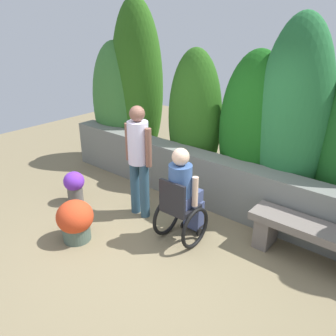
% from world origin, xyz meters
% --- Properties ---
extents(ground_plane, '(12.75, 12.75, 0.00)m').
position_xyz_m(ground_plane, '(0.00, 0.00, 0.00)').
color(ground_plane, '#7D6F51').
extents(stone_retaining_wall, '(6.37, 0.36, 0.83)m').
position_xyz_m(stone_retaining_wall, '(0.00, 1.54, 0.42)').
color(stone_retaining_wall, slate).
rests_on(stone_retaining_wall, ground).
extents(hedge_backdrop, '(6.73, 0.98, 3.17)m').
position_xyz_m(hedge_backdrop, '(-0.21, 2.08, 1.34)').
color(hedge_backdrop, '#3C7835').
rests_on(hedge_backdrop, ground).
extents(stone_bench, '(1.52, 0.41, 0.52)m').
position_xyz_m(stone_bench, '(1.63, 1.12, 0.35)').
color(stone_bench, '#6D645D').
rests_on(stone_bench, ground).
extents(person_in_wheelchair, '(0.53, 0.66, 1.33)m').
position_xyz_m(person_in_wheelchair, '(0.13, 0.51, 0.62)').
color(person_in_wheelchair, black).
rests_on(person_in_wheelchair, ground).
extents(person_standing_companion, '(0.49, 0.30, 1.69)m').
position_xyz_m(person_standing_companion, '(-0.76, 0.62, 0.97)').
color(person_standing_companion, '#2E4F64').
rests_on(person_standing_companion, ground).
extents(flower_pot_purple_near, '(0.49, 0.49, 0.58)m').
position_xyz_m(flower_pot_purple_near, '(-0.95, -0.42, 0.30)').
color(flower_pot_purple_near, '#4B5E52').
rests_on(flower_pot_purple_near, ground).
extents(flower_pot_terracotta_by_wall, '(0.33, 0.33, 0.53)m').
position_xyz_m(flower_pot_terracotta_by_wall, '(-1.83, 0.20, 0.30)').
color(flower_pot_terracotta_by_wall, '#5A5653').
rests_on(flower_pot_terracotta_by_wall, ground).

